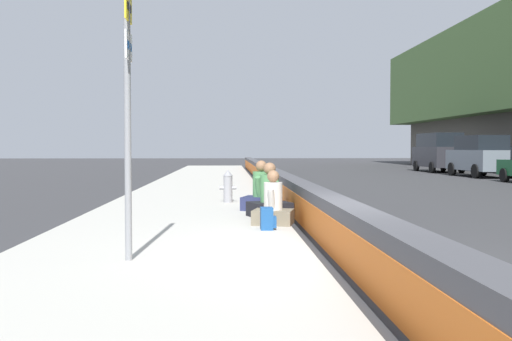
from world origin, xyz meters
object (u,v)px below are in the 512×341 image
Objects in this scene: seated_person_foreground at (273,207)px; parked_car_midline at (480,155)px; backpack at (267,219)px; parked_car_far at (438,152)px; route_sign_post at (128,102)px; seated_person_middle at (270,200)px; fire_hydrant at (228,186)px; seated_person_rear at (261,194)px.

seated_person_foreground is 24.09m from parked_car_midline.
parked_car_far reaches higher than backpack.
parked_car_far is at bearing -26.73° from route_sign_post.
seated_person_middle is at bearing -24.86° from route_sign_post.
seated_person_rear reaches higher than fire_hydrant.
seated_person_rear reaches higher than seated_person_foreground.
route_sign_post is 6.69m from seated_person_rear.
seated_person_rear reaches higher than seated_person_middle.
fire_hydrant is 0.18× the size of parked_car_midline.
fire_hydrant is at bearing 21.81° from seated_person_rear.
parked_car_midline reaches higher than seated_person_middle.
seated_person_middle reaches higher than backpack.
seated_person_foreground is at bearing -31.87° from route_sign_post.
route_sign_post is 3.10× the size of seated_person_middle.
parked_car_far is (24.10, -13.11, 0.85)m from seated_person_rear.
parked_car_midline is at bearing -32.69° from seated_person_foreground.
route_sign_post is 0.74× the size of parked_car_midline.
seated_person_rear is 0.23× the size of parked_car_far.
fire_hydrant is 4.65m from seated_person_foreground.
parked_car_far is at bearing -26.01° from seated_person_foreground.
parked_car_midline reaches higher than seated_person_foreground.
backpack is at bearing -172.46° from fire_hydrant.
route_sign_post reaches higher than backpack.
parked_car_far reaches higher than seated_person_middle.
fire_hydrant is at bearing 10.68° from seated_person_foreground.
route_sign_post is 0.70× the size of parked_car_far.
seated_person_middle is 28.60m from parked_car_far.
route_sign_post is 3.92m from backpack.
fire_hydrant is 5.34m from backpack.
parked_car_far reaches higher than parked_car_midline.
parked_car_far is (30.22, -15.22, -0.86)m from route_sign_post.
seated_person_rear is at bearing 151.46° from parked_car_far.
route_sign_post is 8.35m from fire_hydrant.
seated_person_foreground is 0.89× the size of seated_person_rear.
backpack is 24.79m from parked_car_midline.
parked_car_far is at bearing -32.12° from fire_hydrant.
seated_person_rear is (2.61, 0.08, 0.04)m from seated_person_foreground.
seated_person_middle is 23.03m from parked_car_midline.
backpack is (-3.33, 0.09, -0.17)m from seated_person_rear.
parked_car_far is at bearing -27.07° from seated_person_middle.
route_sign_post is at bearing 161.00° from seated_person_rear.
seated_person_foreground reaches higher than backpack.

